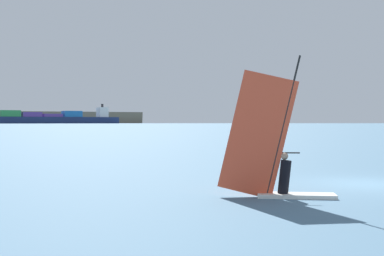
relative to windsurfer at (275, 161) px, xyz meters
name	(u,v)px	position (x,y,z in m)	size (l,w,h in m)	color
ground_plane	(370,184)	(4.40, 2.61, -1.10)	(4000.00, 4000.00, 0.00)	#476B84
windsurfer	(275,161)	(0.00, 0.00, 0.00)	(3.52, 1.27, 4.33)	white
cargo_ship	(55,118)	(-125.76, 846.79, 7.95)	(214.06, 104.83, 34.64)	navy
distant_headland	(58,118)	(-161.22, 1152.29, 10.21)	(693.60, 401.13, 22.61)	#756B56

